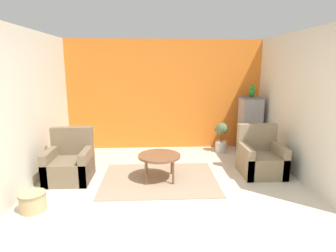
# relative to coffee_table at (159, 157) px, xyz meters

# --- Properties ---
(ground_plane) EXTENTS (20.00, 20.00, 0.00)m
(ground_plane) POSITION_rel_coffee_table_xyz_m (0.17, -1.33, -0.41)
(ground_plane) COLOR beige
(ground_plane) RESTS_ON ground
(wall_back_accent) EXTENTS (4.62, 0.06, 2.53)m
(wall_back_accent) POSITION_rel_coffee_table_xyz_m (0.17, 1.99, 0.85)
(wall_back_accent) COLOR orange
(wall_back_accent) RESTS_ON ground_plane
(wall_left) EXTENTS (0.06, 3.29, 2.53)m
(wall_left) POSITION_rel_coffee_table_xyz_m (-2.11, 0.32, 0.85)
(wall_left) COLOR beige
(wall_left) RESTS_ON ground_plane
(wall_right) EXTENTS (0.06, 3.29, 2.53)m
(wall_right) POSITION_rel_coffee_table_xyz_m (2.44, 0.32, 0.85)
(wall_right) COLOR beige
(wall_right) RESTS_ON ground_plane
(area_rug) EXTENTS (1.98, 1.54, 0.01)m
(area_rug) POSITION_rel_coffee_table_xyz_m (0.00, 0.00, -0.41)
(area_rug) COLOR gray
(area_rug) RESTS_ON ground_plane
(coffee_table) EXTENTS (0.73, 0.73, 0.45)m
(coffee_table) POSITION_rel_coffee_table_xyz_m (0.00, 0.00, 0.00)
(coffee_table) COLOR brown
(coffee_table) RESTS_ON ground_plane
(armchair_left) EXTENTS (0.73, 0.73, 0.88)m
(armchair_left) POSITION_rel_coffee_table_xyz_m (-1.55, 0.09, -0.13)
(armchair_left) COLOR #7A664C
(armchair_left) RESTS_ON ground_plane
(armchair_right) EXTENTS (0.73, 0.73, 0.88)m
(armchair_right) POSITION_rel_coffee_table_xyz_m (1.85, 0.19, -0.13)
(armchair_right) COLOR #8E7A5B
(armchair_right) RESTS_ON ground_plane
(birdcage) EXTENTS (0.46, 0.46, 1.26)m
(birdcage) POSITION_rel_coffee_table_xyz_m (2.08, 1.52, 0.22)
(birdcage) COLOR slate
(birdcage) RESTS_ON ground_plane
(parrot) EXTENTS (0.13, 0.23, 0.27)m
(parrot) POSITION_rel_coffee_table_xyz_m (2.08, 1.52, 0.97)
(parrot) COLOR #1E842D
(parrot) RESTS_ON birdcage
(potted_plant) EXTENTS (0.29, 0.26, 0.68)m
(potted_plant) POSITION_rel_coffee_table_xyz_m (1.44, 1.54, -0.04)
(potted_plant) COLOR beige
(potted_plant) RESTS_ON ground_plane
(wicker_basket) EXTENTS (0.36, 0.36, 0.26)m
(wicker_basket) POSITION_rel_coffee_table_xyz_m (-1.75, -0.98, -0.27)
(wicker_basket) COLOR tan
(wicker_basket) RESTS_ON ground_plane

